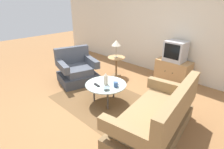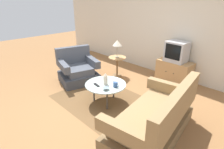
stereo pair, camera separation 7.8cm
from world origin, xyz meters
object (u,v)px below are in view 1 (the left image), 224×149
at_px(side_table, 116,62).
at_px(couch, 156,119).
at_px(table_lamp, 116,43).
at_px(tv_remote_dark, 97,85).
at_px(armchair, 77,71).
at_px(tv_stand, 173,71).
at_px(television, 175,51).
at_px(tv_remote_silver, 115,81).
at_px(bowl, 106,89).
at_px(vase, 106,79).
at_px(coffee_table, 106,85).
at_px(mug, 116,85).

bearing_deg(side_table, couch, -31.94).
bearing_deg(couch, table_lamp, 49.13).
xyz_separation_m(couch, tv_remote_dark, (-1.37, -0.05, 0.15)).
height_order(armchair, tv_stand, armchair).
relative_size(couch, side_table, 3.25).
xyz_separation_m(side_table, television, (1.29, 0.82, 0.42)).
bearing_deg(tv_remote_silver, bowl, 121.66).
bearing_deg(tv_remote_silver, television, -89.21).
height_order(side_table, television, television).
bearing_deg(couch, tv_stand, 12.00).
relative_size(television, bowl, 3.90).
bearing_deg(tv_stand, couch, -68.87).
xyz_separation_m(tv_stand, bowl, (-0.26, -2.20, 0.18)).
bearing_deg(vase, coffee_table, 144.67).
xyz_separation_m(armchair, tv_remote_silver, (1.40, -0.00, 0.15)).
distance_m(coffee_table, mug, 0.26).
xyz_separation_m(couch, coffee_table, (-1.29, 0.13, 0.10)).
relative_size(vase, tv_remote_dark, 1.44).
bearing_deg(television, coffee_table, -102.79).
height_order(television, bowl, television).
bearing_deg(vase, tv_remote_silver, 76.16).
bearing_deg(side_table, mug, -46.88).
bearing_deg(table_lamp, coffee_table, -55.01).
bearing_deg(armchair, table_lamp, 167.96).
xyz_separation_m(table_lamp, tv_remote_silver, (0.90, -0.97, -0.50)).
distance_m(tv_stand, television, 0.54).
height_order(armchair, bowl, armchair).
bearing_deg(coffee_table, vase, -35.33).
distance_m(armchair, tv_remote_silver, 1.41).
bearing_deg(side_table, television, 32.54).
distance_m(armchair, tv_remote_dark, 1.32).
height_order(side_table, vase, vase).
bearing_deg(vase, tv_stand, 77.70).
bearing_deg(table_lamp, armchair, -117.63).
distance_m(vase, tv_remote_dark, 0.22).
relative_size(armchair, coffee_table, 1.31).
distance_m(couch, bowl, 1.11).
bearing_deg(couch, mug, 71.11).
bearing_deg(mug, tv_stand, 83.70).
bearing_deg(tv_remote_dark, tv_stand, -94.99).
bearing_deg(coffee_table, side_table, 124.80).
bearing_deg(tv_stand, tv_remote_dark, -103.61).
distance_m(armchair, bowl, 1.59).
relative_size(television, mug, 3.73).
distance_m(mug, tv_remote_silver, 0.24).
bearing_deg(mug, tv_remote_dark, -144.10).
xyz_separation_m(couch, table_lamp, (-2.12, 1.31, 0.65)).
distance_m(television, bowl, 2.23).
relative_size(armchair, tv_remote_dark, 6.48).
bearing_deg(coffee_table, table_lamp, 124.99).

